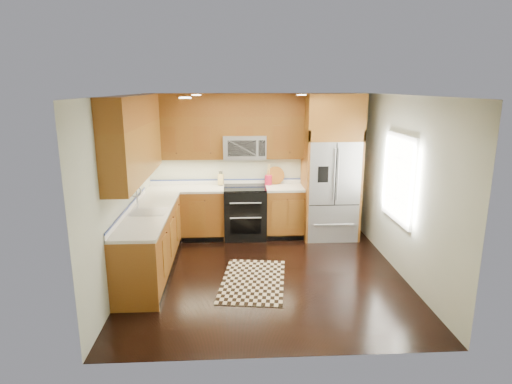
{
  "coord_description": "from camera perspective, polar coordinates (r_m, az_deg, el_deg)",
  "views": [
    {
      "loc": [
        -0.46,
        -5.84,
        2.72
      ],
      "look_at": [
        -0.11,
        0.6,
        1.12
      ],
      "focal_mm": 30.0,
      "sensor_mm": 36.0,
      "label": 1
    }
  ],
  "objects": [
    {
      "name": "wall_back",
      "position": [
        7.98,
        0.23,
        3.69
      ],
      "size": [
        4.0,
        0.02,
        2.6
      ],
      "primitive_type": "cube",
      "color": "beige",
      "rests_on": "ground"
    },
    {
      "name": "upper_cabinets",
      "position": [
        7.0,
        -8.86,
        8.07
      ],
      "size": [
        2.85,
        3.0,
        1.15
      ],
      "color": "#8A5B1B",
      "rests_on": "ground"
    },
    {
      "name": "refrigerator",
      "position": [
        7.81,
        9.97,
        3.27
      ],
      "size": [
        0.98,
        0.75,
        2.6
      ],
      "color": "#B2B2B7",
      "rests_on": "ground"
    },
    {
      "name": "wall_right",
      "position": [
        6.5,
        19.22,
        0.53
      ],
      "size": [
        0.02,
        4.0,
        2.6
      ],
      "primitive_type": "cube",
      "color": "beige",
      "rests_on": "ground"
    },
    {
      "name": "ground",
      "position": [
        6.46,
        1.28,
        -10.96
      ],
      "size": [
        4.0,
        4.0,
        0.0
      ],
      "primitive_type": "plane",
      "color": "black",
      "rests_on": "ground"
    },
    {
      "name": "countertop",
      "position": [
        7.12,
        -8.09,
        -0.86
      ],
      "size": [
        2.86,
        3.01,
        0.04
      ],
      "color": "beige",
      "rests_on": "base_cabinets"
    },
    {
      "name": "range",
      "position": [
        7.84,
        -1.46,
        -2.74
      ],
      "size": [
        0.76,
        0.67,
        0.95
      ],
      "color": "black",
      "rests_on": "ground"
    },
    {
      "name": "cutting_board",
      "position": [
        8.01,
        2.6,
        1.16
      ],
      "size": [
        0.36,
        0.36,
        0.02
      ],
      "primitive_type": "cylinder",
      "rotation": [
        0.0,
        0.0,
        0.09
      ],
      "color": "#8A5B1B",
      "rests_on": "countertop"
    },
    {
      "name": "base_cabinets",
      "position": [
        7.15,
        -9.18,
        -4.75
      ],
      "size": [
        2.85,
        3.0,
        0.9
      ],
      "color": "brown",
      "rests_on": "ground"
    },
    {
      "name": "sink_faucet",
      "position": [
        6.44,
        -14.43,
        -2.08
      ],
      "size": [
        0.54,
        0.44,
        0.37
      ],
      "color": "#B2B2B7",
      "rests_on": "countertop"
    },
    {
      "name": "rug",
      "position": [
        6.27,
        -0.4,
        -11.74
      ],
      "size": [
        1.07,
        1.57,
        0.01
      ],
      "primitive_type": "cube",
      "rotation": [
        0.0,
        0.0,
        -0.14
      ],
      "color": "black",
      "rests_on": "ground"
    },
    {
      "name": "microwave",
      "position": [
        7.72,
        -1.55,
        6.04
      ],
      "size": [
        0.76,
        0.4,
        0.42
      ],
      "color": "#B2B2B7",
      "rests_on": "ground"
    },
    {
      "name": "wall_left",
      "position": [
        6.21,
        -17.39,
        0.06
      ],
      "size": [
        0.02,
        4.0,
        2.6
      ],
      "primitive_type": "cube",
      "color": "beige",
      "rests_on": "ground"
    },
    {
      "name": "window",
      "position": [
        6.65,
        18.46,
        1.76
      ],
      "size": [
        0.04,
        1.1,
        1.3
      ],
      "color": "white",
      "rests_on": "ground"
    },
    {
      "name": "knife_block",
      "position": [
        7.94,
        -4.72,
        1.71
      ],
      "size": [
        0.11,
        0.14,
        0.26
      ],
      "color": "tan",
      "rests_on": "countertop"
    },
    {
      "name": "utensil_crock",
      "position": [
        7.91,
        1.66,
        1.91
      ],
      "size": [
        0.18,
        0.18,
        0.38
      ],
      "color": "#B01535",
      "rests_on": "countertop"
    }
  ]
}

